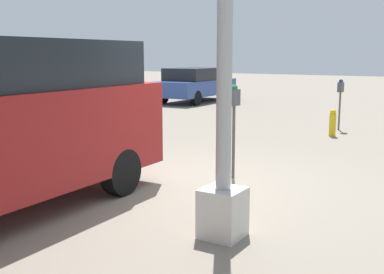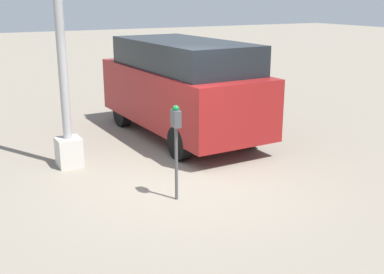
% 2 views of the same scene
% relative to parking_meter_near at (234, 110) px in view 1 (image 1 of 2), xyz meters
% --- Properties ---
extents(ground_plane, '(80.00, 80.00, 0.00)m').
position_rel_parking_meter_near_xyz_m(ground_plane, '(0.66, -0.36, -1.12)').
color(ground_plane, gray).
extents(parking_meter_near, '(0.21, 0.13, 1.52)m').
position_rel_parking_meter_near_xyz_m(parking_meter_near, '(0.00, 0.00, 0.00)').
color(parking_meter_near, '#4C4C4C').
rests_on(parking_meter_near, ground).
extents(parking_meter_far, '(0.21, 0.13, 1.35)m').
position_rel_parking_meter_near_xyz_m(parking_meter_far, '(-5.99, 0.12, -0.13)').
color(parking_meter_far, '#4C4C4C').
rests_on(parking_meter_far, ground).
extents(lamp_post, '(0.44, 0.44, 6.35)m').
position_rel_parking_meter_near_xyz_m(lamp_post, '(2.37, 1.07, 1.05)').
color(lamp_post, beige).
rests_on(lamp_post, ground).
extents(car_distant, '(4.31, 1.87, 1.43)m').
position_rel_parking_meter_near_xyz_m(car_distant, '(-10.55, -7.15, -0.37)').
color(car_distant, '#2D478C').
rests_on(car_distant, ground).
extents(fire_hydrant, '(0.16, 0.16, 0.67)m').
position_rel_parking_meter_near_xyz_m(fire_hydrant, '(-4.91, 0.25, -0.79)').
color(fire_hydrant, gold).
rests_on(fire_hydrant, ground).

